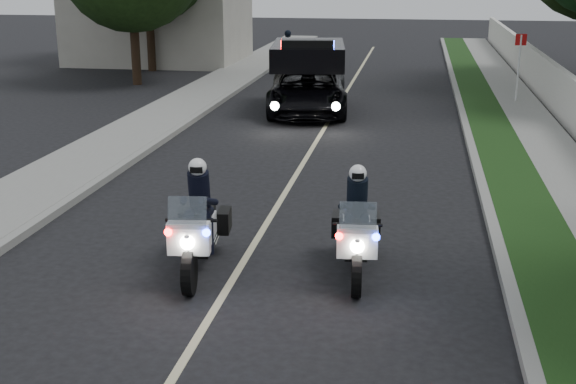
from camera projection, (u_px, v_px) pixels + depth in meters
name	position (u px, v px, depth m)	size (l,w,h in m)	color
ground	(229.00, 286.00, 11.11)	(120.00, 120.00, 0.00)	black
curb_right	(470.00, 143.00, 19.85)	(0.20, 60.00, 0.15)	gray
grass_verge	(497.00, 144.00, 19.73)	(1.20, 60.00, 0.16)	#193814
sidewalk_right	(548.00, 145.00, 19.52)	(1.40, 60.00, 0.16)	gray
curb_left	(175.00, 132.00, 21.18)	(0.20, 60.00, 0.15)	gray
sidewalk_left	(138.00, 130.00, 21.36)	(2.00, 60.00, 0.16)	gray
lane_marking	(318.00, 139.00, 20.54)	(0.12, 50.00, 0.01)	#BFB78C
police_moto_left	(200.00, 270.00, 11.71)	(0.73, 2.10, 1.78)	white
police_moto_right	(355.00, 273.00, 11.61)	(0.70, 2.01, 1.71)	silver
police_suv	(308.00, 112.00, 24.39)	(2.47, 5.32, 2.59)	black
bicycle	(288.00, 75.00, 32.68)	(0.57, 1.64, 0.86)	black
cyclist	(288.00, 75.00, 32.68)	(0.63, 0.42, 1.75)	black
sign_post	(515.00, 105.00, 25.62)	(0.39, 0.39, 2.49)	#9E0B19
tree_left_near	(137.00, 84.00, 30.13)	(5.72, 5.72, 9.53)	#1C3913
tree_left_far	(152.00, 71.00, 34.06)	(5.92, 5.92, 9.87)	black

